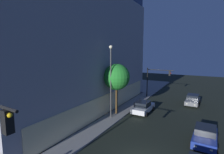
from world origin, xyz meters
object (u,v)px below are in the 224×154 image
object	(u,v)px
modern_building	(48,42)
street_lamp_sidewalk	(111,74)
sidewalk_tree	(117,77)
car_white	(143,107)
traffic_light_far_corner	(156,77)
car_grey	(193,100)
car_blue	(205,136)

from	to	relation	value
modern_building	street_lamp_sidewalk	world-z (taller)	modern_building
sidewalk_tree	car_white	bearing A→B (deg)	-50.57
traffic_light_far_corner	car_grey	xyz separation A→B (m)	(-1.39, -6.60, -3.12)
street_lamp_sidewalk	car_white	distance (m)	7.22
modern_building	car_grey	bearing A→B (deg)	-64.61
traffic_light_far_corner	car_white	xyz separation A→B (m)	(-9.01, -0.66, -3.12)
car_blue	sidewalk_tree	bearing A→B (deg)	74.05
sidewalk_tree	car_white	distance (m)	5.93
sidewalk_tree	car_white	xyz separation A→B (m)	(2.50, -3.04, -4.44)
modern_building	car_white	distance (m)	18.63
car_grey	street_lamp_sidewalk	bearing A→B (deg)	142.89
street_lamp_sidewalk	car_blue	size ratio (longest dim) A/B	2.15
traffic_light_far_corner	sidewalk_tree	world-z (taller)	sidewalk_tree
traffic_light_far_corner	street_lamp_sidewalk	distance (m)	13.55
sidewalk_tree	car_grey	world-z (taller)	sidewalk_tree
modern_building	sidewalk_tree	bearing A→B (deg)	-89.13
street_lamp_sidewalk	car_white	xyz separation A→B (m)	(4.19, -3.00, -5.05)
traffic_light_far_corner	car_blue	xyz separation A→B (m)	(-14.66, -8.66, -3.14)
car_blue	car_grey	distance (m)	13.43
car_blue	car_grey	bearing A→B (deg)	8.82
street_lamp_sidewalk	car_blue	world-z (taller)	street_lamp_sidewalk
traffic_light_far_corner	car_white	distance (m)	9.56
car_blue	traffic_light_far_corner	bearing A→B (deg)	30.56
car_white	car_grey	xyz separation A→B (m)	(7.62, -5.94, -0.00)
traffic_light_far_corner	sidewalk_tree	bearing A→B (deg)	168.34
car_grey	sidewalk_tree	bearing A→B (deg)	138.42
car_blue	modern_building	bearing A→B (deg)	82.90
traffic_light_far_corner	car_grey	bearing A→B (deg)	-101.92
traffic_light_far_corner	street_lamp_sidewalk	bearing A→B (deg)	169.95
modern_building	sidewalk_tree	xyz separation A→B (m)	(0.19, -12.75, -5.07)
street_lamp_sidewalk	car_blue	bearing A→B (deg)	-97.55
street_lamp_sidewalk	car_grey	distance (m)	15.65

